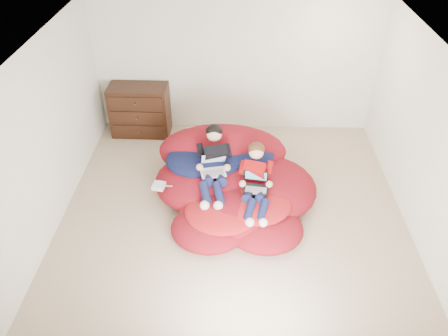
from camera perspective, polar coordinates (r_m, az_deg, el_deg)
room_shell at (r=6.36m, az=1.18°, el=-4.45°), size 5.10×5.10×2.77m
dresser at (r=8.23m, az=-10.91°, el=7.42°), size 1.06×0.60×0.95m
beanbag_pile at (r=6.63m, az=0.87°, el=-1.92°), size 2.48×2.42×0.94m
cream_pillow at (r=7.08m, az=-3.82°, el=4.26°), size 0.46×0.29×0.29m
older_boy at (r=6.37m, az=-1.38°, el=1.05°), size 0.42×1.19×0.75m
younger_boy at (r=6.15m, az=4.20°, el=-1.23°), size 0.41×1.07×0.73m
laptop_white at (r=6.34m, az=-1.40°, el=0.21°), size 0.40×0.44×0.24m
laptop_black at (r=6.15m, az=4.19°, el=-2.02°), size 0.37×0.37×0.24m
power_adapter at (r=6.39m, az=-8.53°, el=-2.32°), size 0.20×0.20×0.06m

